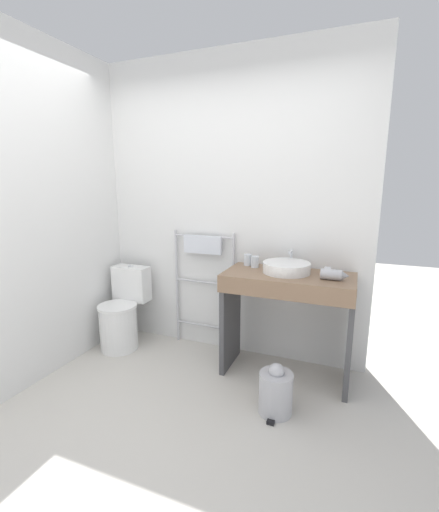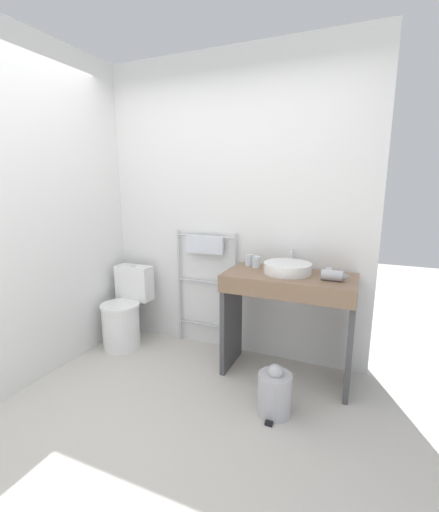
% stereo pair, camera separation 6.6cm
% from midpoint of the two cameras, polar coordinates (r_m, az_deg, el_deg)
% --- Properties ---
extents(ground_plane, '(12.00, 12.00, 0.00)m').
position_cam_midpoint_polar(ground_plane, '(2.35, -16.14, -30.00)').
color(ground_plane, beige).
extents(wall_back, '(2.57, 0.12, 2.67)m').
position_cam_midpoint_polar(wall_back, '(3.15, 0.42, 7.87)').
color(wall_back, white).
rests_on(wall_back, ground_plane).
extents(wall_side, '(0.12, 2.25, 2.67)m').
position_cam_midpoint_polar(wall_side, '(3.18, -26.70, 6.65)').
color(wall_side, white).
rests_on(wall_side, ground_plane).
extents(toilet, '(0.36, 0.50, 0.77)m').
position_cam_midpoint_polar(toilet, '(3.48, -16.44, -9.36)').
color(toilet, white).
rests_on(toilet, ground_plane).
extents(towel_radiator, '(0.61, 0.06, 1.13)m').
position_cam_midpoint_polar(towel_radiator, '(3.20, -3.29, -1.57)').
color(towel_radiator, silver).
rests_on(towel_radiator, ground_plane).
extents(vanity_counter, '(1.00, 0.50, 0.87)m').
position_cam_midpoint_polar(vanity_counter, '(2.79, 10.49, -8.47)').
color(vanity_counter, '#84664C').
rests_on(vanity_counter, ground_plane).
extents(sink_basin, '(0.37, 0.37, 0.08)m').
position_cam_midpoint_polar(sink_basin, '(2.75, 10.43, -1.86)').
color(sink_basin, white).
rests_on(sink_basin, vanity_counter).
extents(faucet, '(0.02, 0.10, 0.15)m').
position_cam_midpoint_polar(faucet, '(2.90, 11.15, -0.06)').
color(faucet, silver).
rests_on(faucet, vanity_counter).
extents(cup_near_wall, '(0.07, 0.07, 0.10)m').
position_cam_midpoint_polar(cup_near_wall, '(2.95, 4.08, -0.64)').
color(cup_near_wall, silver).
rests_on(cup_near_wall, vanity_counter).
extents(cup_near_edge, '(0.07, 0.07, 0.09)m').
position_cam_midpoint_polar(cup_near_edge, '(2.88, 5.27, -0.98)').
color(cup_near_edge, silver).
rests_on(cup_near_edge, vanity_counter).
extents(hair_dryer, '(0.20, 0.17, 0.08)m').
position_cam_midpoint_polar(hair_dryer, '(2.63, 17.69, -2.92)').
color(hair_dryer, '#B7B7BC').
rests_on(hair_dryer, vanity_counter).
extents(trash_bin, '(0.23, 0.27, 0.37)m').
position_cam_midpoint_polar(trash_bin, '(2.55, 8.56, -21.45)').
color(trash_bin, '#B7B7BC').
rests_on(trash_bin, ground_plane).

